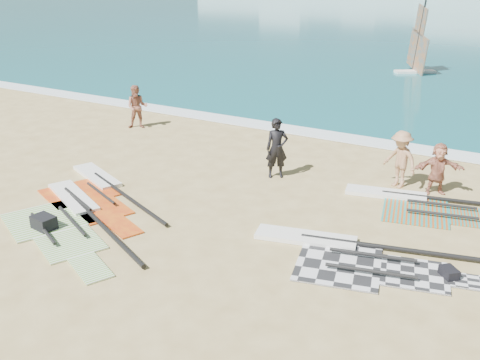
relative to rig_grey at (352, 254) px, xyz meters
The scene contains 13 objects.
ground 4.00m from the rig_grey, 126.80° to the right, with size 300.00×300.00×0.00m, color tan.
surf_line 9.41m from the rig_grey, 104.77° to the left, with size 300.00×1.20×0.04m, color white.
rig_grey is the anchor object (origin of this frame).
rig_green 7.76m from the rig_grey, 165.46° to the right, with size 5.88×4.16×0.20m.
rig_orange 3.98m from the rig_grey, 77.53° to the left, with size 5.79×2.87×0.20m.
rig_red 8.20m from the rig_grey, behind, with size 5.60×3.70×0.20m.
gear_bag_near 8.07m from the rig_grey, 159.94° to the right, with size 0.62×0.45×0.40m, color black.
gear_bag_far 2.22m from the rig_grey, ahead, with size 0.43×0.30×0.26m, color black.
person_wetsuit 5.60m from the rig_grey, 136.01° to the left, with size 0.73×0.48×2.00m, color black.
beachgoer_left 13.33m from the rig_grey, 152.74° to the left, with size 0.91×0.71×1.87m, color #985B47.
beachgoer_mid 5.10m from the rig_grey, 92.66° to the left, with size 1.19×0.68×1.84m, color #AE7E59.
beachgoer_right 5.20m from the rig_grey, 79.74° to the left, with size 1.51×0.48×1.62m, color #B97257.
windsurfer_left 25.91m from the rig_grey, 99.99° to the left, with size 2.62×2.71×4.84m.
Camera 1 is at (5.76, -7.99, 6.51)m, focal length 40.00 mm.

